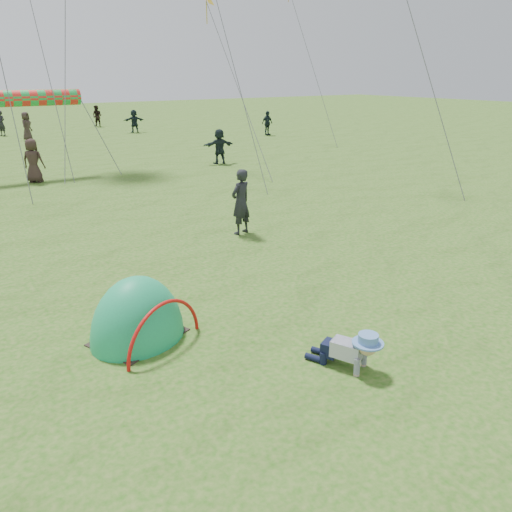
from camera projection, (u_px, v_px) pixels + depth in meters
ground at (351, 340)px, 8.15m from camera, size 140.00×140.00×0.00m
crawling_toddler at (351, 349)px, 7.29m from camera, size 0.88×1.00×0.64m
popup_tent at (139, 338)px, 8.23m from camera, size 2.04×1.88×2.13m
standing_adult at (241, 202)px, 13.25m from camera, size 0.73×0.58×1.75m
crowd_person_0 at (1, 123)px, 34.17m from camera, size 0.70×0.73×1.68m
crowd_person_4 at (27, 126)px, 31.64m from camera, size 0.96×1.04×1.78m
crowd_person_5 at (219, 146)px, 23.66m from camera, size 1.56×0.65×1.63m
crowd_person_10 at (33, 161)px, 19.57m from camera, size 0.99×0.94×1.71m
crowd_person_11 at (134, 121)px, 36.04m from camera, size 1.53×0.62×1.61m
crowd_person_13 at (97, 116)px, 39.94m from camera, size 1.00×1.01×1.65m
crowd_person_14 at (267, 123)px, 34.44m from camera, size 1.01×0.56×1.63m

